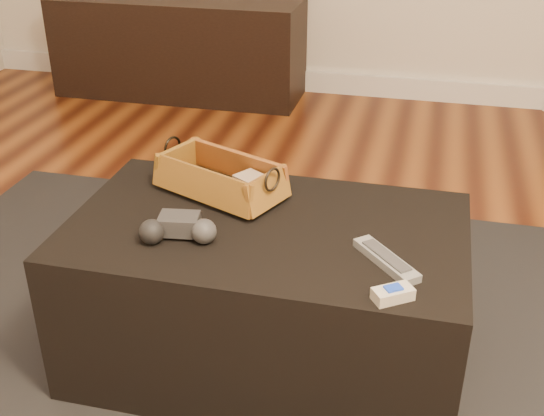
% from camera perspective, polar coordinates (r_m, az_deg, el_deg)
% --- Properties ---
extents(baseboard, '(5.00, 0.04, 0.12)m').
position_cam_1_polar(baseboard, '(4.00, 10.18, 9.91)').
color(baseboard, white).
rests_on(baseboard, floor).
extents(media_cabinet, '(1.38, 0.45, 0.54)m').
position_cam_1_polar(media_cabinet, '(3.98, -7.79, 13.18)').
color(media_cabinet, black).
rests_on(media_cabinet, floor).
extents(area_rug, '(2.60, 2.00, 0.01)m').
position_cam_1_polar(area_rug, '(1.92, -0.81, -13.26)').
color(area_rug, black).
rests_on(area_rug, floor).
extents(ottoman, '(1.00, 0.60, 0.42)m').
position_cam_1_polar(ottoman, '(1.83, -0.46, -7.15)').
color(ottoman, black).
rests_on(ottoman, area_rug).
extents(tv_remote, '(0.19, 0.10, 0.02)m').
position_cam_1_polar(tv_remote, '(1.87, -4.99, 1.84)').
color(tv_remote, black).
rests_on(tv_remote, wicker_basket).
extents(cloth_bundle, '(0.12, 0.11, 0.05)m').
position_cam_1_polar(cloth_bundle, '(1.82, -1.55, 1.84)').
color(cloth_bundle, tan).
rests_on(cloth_bundle, wicker_basket).
extents(wicker_basket, '(0.39, 0.31, 0.12)m').
position_cam_1_polar(wicker_basket, '(1.85, -4.33, 2.39)').
color(wicker_basket, '#9C5D23').
rests_on(wicker_basket, ottoman).
extents(game_controller, '(0.20, 0.13, 0.06)m').
position_cam_1_polar(game_controller, '(1.65, -7.83, -1.71)').
color(game_controller, '#2B2B2E').
rests_on(game_controller, ottoman).
extents(silver_remote, '(0.17, 0.18, 0.02)m').
position_cam_1_polar(silver_remote, '(1.57, 9.52, -4.27)').
color(silver_remote, gray).
rests_on(silver_remote, ottoman).
extents(cream_gadget, '(0.09, 0.08, 0.03)m').
position_cam_1_polar(cream_gadget, '(1.46, 10.08, -7.08)').
color(cream_gadget, beige).
rests_on(cream_gadget, ottoman).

